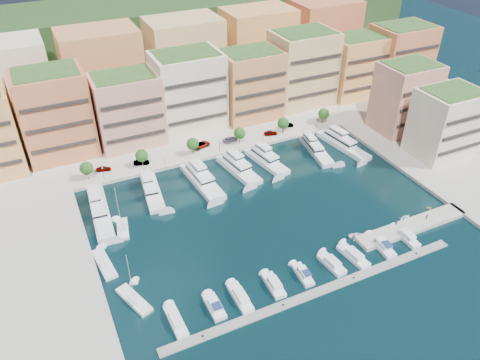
{
  "coord_description": "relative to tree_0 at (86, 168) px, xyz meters",
  "views": [
    {
      "loc": [
        -48.1,
        -85.26,
        76.98
      ],
      "look_at": [
        -3.97,
        7.91,
        6.0
      ],
      "focal_mm": 35.0,
      "sensor_mm": 36.0,
      "label": 1
    }
  ],
  "objects": [
    {
      "name": "ground",
      "position": [
        40.0,
        -33.5,
        -4.74
      ],
      "size": [
        400.0,
        400.0,
        0.0
      ],
      "primitive_type": "plane",
      "color": "black",
      "rests_on": "ground"
    },
    {
      "name": "north_quay",
      "position": [
        40.0,
        28.5,
        -4.74
      ],
      "size": [
        220.0,
        64.0,
        2.0
      ],
      "primitive_type": "cube",
      "color": "#9E998E",
      "rests_on": "ground"
    },
    {
      "name": "east_quay",
      "position": [
        102.0,
        -41.5,
        -4.74
      ],
      "size": [
        34.0,
        76.0,
        2.0
      ],
      "primitive_type": "cube",
      "color": "#9E998E",
      "rests_on": "ground"
    },
    {
      "name": "west_quay",
      "position": [
        -22.0,
        -41.5,
        -4.74
      ],
      "size": [
        34.0,
        76.0,
        2.0
      ],
      "primitive_type": "cube",
      "color": "#9E998E",
      "rests_on": "ground"
    },
    {
      "name": "hillside",
      "position": [
        40.0,
        76.5,
        -4.74
      ],
      "size": [
        240.0,
        40.0,
        58.0
      ],
      "primitive_type": "cube",
      "color": "#1B3114",
      "rests_on": "ground"
    },
    {
      "name": "south_pontoon",
      "position": [
        37.0,
        -63.5,
        -4.74
      ],
      "size": [
        72.0,
        2.2,
        0.35
      ],
      "primitive_type": "cube",
      "color": "gray",
      "rests_on": "ground"
    },
    {
      "name": "finger_pier",
      "position": [
        70.0,
        -55.5,
        -4.74
      ],
      "size": [
        32.0,
        5.0,
        2.0
      ],
      "primitive_type": "cube",
      "color": "#9E998E",
      "rests_on": "ground"
    },
    {
      "name": "apartment_1",
      "position": [
        -4.0,
        18.49,
        9.57
      ],
      "size": [
        20.0,
        16.5,
        26.8
      ],
      "color": "#D37A46",
      "rests_on": "north_quay"
    },
    {
      "name": "apartment_2",
      "position": [
        17.0,
        16.49,
        7.57
      ],
      "size": [
        20.0,
        15.5,
        22.8
      ],
      "color": "tan",
      "rests_on": "north_quay"
    },
    {
      "name": "apartment_3",
      "position": [
        38.0,
        18.49,
        9.07
      ],
      "size": [
        22.0,
        16.5,
        25.8
      ],
      "color": "#FBEBC2",
      "rests_on": "north_quay"
    },
    {
      "name": "apartment_4",
      "position": [
        60.0,
        16.49,
        8.07
      ],
      "size": [
        20.0,
        15.5,
        23.8
      ],
      "color": "#CC784C",
      "rests_on": "north_quay"
    },
    {
      "name": "apartment_5",
      "position": [
        82.0,
        18.49,
        9.57
      ],
      "size": [
        22.0,
        16.5,
        26.8
      ],
      "color": "tan",
      "rests_on": "north_quay"
    },
    {
      "name": "apartment_6",
      "position": [
        104.0,
        16.49,
        7.57
      ],
      "size": [
        20.0,
        15.5,
        22.8
      ],
      "color": "#E39453",
      "rests_on": "north_quay"
    },
    {
      "name": "apartment_7",
      "position": [
        124.0,
        14.49,
        8.57
      ],
      "size": [
        22.0,
        16.5,
        24.8
      ],
      "color": "#D37A46",
      "rests_on": "north_quay"
    },
    {
      "name": "apartment_east_a",
      "position": [
        102.0,
        -13.51,
        7.57
      ],
      "size": [
        18.0,
        14.5,
        22.8
      ],
      "color": "tan",
      "rests_on": "east_quay"
    },
    {
      "name": "apartment_east_b",
      "position": [
        102.0,
        -31.51,
        6.57
      ],
      "size": [
        18.0,
        14.5,
        20.8
      ],
      "color": "#FBEBC2",
      "rests_on": "east_quay"
    },
    {
      "name": "backblock_0",
      "position": [
        -15.0,
        40.5,
        11.26
      ],
      "size": [
        26.0,
        18.0,
        30.0
      ],
      "primitive_type": "cube",
      "color": "#FBEBC2",
      "rests_on": "north_quay"
    },
    {
      "name": "backblock_1",
      "position": [
        15.0,
        40.5,
        11.26
      ],
      "size": [
        26.0,
        18.0,
        30.0
      ],
      "primitive_type": "cube",
      "color": "#CC784C",
      "rests_on": "north_quay"
    },
    {
      "name": "backblock_2",
      "position": [
        45.0,
        40.5,
        11.26
      ],
      "size": [
        26.0,
        18.0,
        30.0
      ],
      "primitive_type": "cube",
      "color": "tan",
      "rests_on": "north_quay"
    },
    {
      "name": "backblock_3",
      "position": [
        75.0,
        40.5,
        11.26
      ],
      "size": [
        26.0,
        18.0,
        30.0
      ],
      "primitive_type": "cube",
      "color": "#E39453",
      "rests_on": "north_quay"
    },
    {
      "name": "backblock_4",
      "position": [
        105.0,
        40.5,
        11.26
      ],
      "size": [
        26.0,
        18.0,
        30.0
      ],
      "primitive_type": "cube",
      "color": "#D37A46",
      "rests_on": "north_quay"
    },
    {
      "name": "tree_0",
      "position": [
        0.0,
        0.0,
        0.0
      ],
      "size": [
        3.8,
        3.8,
        5.65
      ],
      "color": "#473323",
      "rests_on": "north_quay"
    },
    {
      "name": "tree_1",
      "position": [
        16.0,
        0.0,
        0.0
      ],
      "size": [
        3.8,
        3.8,
        5.65
      ],
      "color": "#473323",
      "rests_on": "north_quay"
    },
    {
      "name": "tree_2",
      "position": [
        32.0,
        0.0,
        0.0
      ],
      "size": [
        3.8,
        3.8,
        5.65
      ],
      "color": "#473323",
      "rests_on": "north_quay"
    },
    {
      "name": "tree_3",
      "position": [
        48.0,
        0.0,
        0.0
      ],
      "size": [
        3.8,
        3.8,
        5.65
      ],
      "color": "#473323",
      "rests_on": "north_quay"
    },
    {
      "name": "tree_4",
      "position": [
        64.0,
        0.0,
        0.0
      ],
      "size": [
        3.8,
        3.8,
        5.65
      ],
      "color": "#473323",
      "rests_on": "north_quay"
    },
    {
      "name": "tree_5",
      "position": [
        80.0,
        0.0,
        0.0
      ],
      "size": [
        3.8,
        3.8,
        5.65
      ],
      "color": "#473323",
      "rests_on": "north_quay"
    },
    {
      "name": "lamppost_0",
      "position": [
        4.0,
        -2.3,
        -0.92
      ],
      "size": [
        0.3,
        0.3,
        4.2
      ],
      "color": "black",
      "rests_on": "north_quay"
    },
    {
      "name": "lamppost_1",
      "position": [
        22.0,
        -2.3,
        -0.92
      ],
      "size": [
        0.3,
        0.3,
        4.2
      ],
      "color": "black",
      "rests_on": "north_quay"
    },
    {
      "name": "lamppost_2",
      "position": [
        40.0,
        -2.3,
        -0.92
      ],
      "size": [
        0.3,
        0.3,
        4.2
      ],
      "color": "black",
      "rests_on": "north_quay"
    },
    {
      "name": "lamppost_3",
      "position": [
        58.0,
        -2.3,
        -0.92
      ],
      "size": [
        0.3,
        0.3,
        4.2
      ],
      "color": "black",
      "rests_on": "north_quay"
    },
    {
      "name": "lamppost_4",
      "position": [
        76.0,
        -2.3,
        -0.92
      ],
      "size": [
        0.3,
        0.3,
        4.2
      ],
      "color": "black",
      "rests_on": "north_quay"
    },
    {
      "name": "yacht_0",
      "position": [
        -0.1,
        -15.41,
        -3.53
      ],
      "size": [
        5.89,
        24.07,
        7.3
      ],
      "color": "white",
      "rests_on": "ground"
    },
    {
      "name": "yacht_1",
      "position": [
        14.73,
        -12.95,
        -3.65
      ],
      "size": [
        6.43,
        18.74,
        7.3
      ],
      "color": "white",
      "rests_on": "ground"
    },
    {
      "name": "yacht_2",
      "position": [
        29.21,
        -13.88,
        -3.53
      ],
      "size": [
        6.54,
        20.79,
        7.3
      ],
      "color": "white",
      "rests_on": "ground"
    },
    {
      "name": "yacht_3",
      "position": [
        41.24,
        -12.82,
        -3.53
      ],
      "size": [
        7.47,
        18.68,
        7.3
      ],
      "color": "white",
      "rests_on": "ground"
    },
    {
      "name": "yacht_4",
      "position": [
        50.87,
        -12.54,
        -3.65
      ],
      "size": [
        7.41,
        17.98,
        7.3
      ],
      "color": "white",
      "rests_on": "ground"
    },
    {
      "name": "yacht_5",
      "position": [
        68.28,
        -13.21,
        -3.53
      ],
      "size": [
        7.09,
        19.42,
        7.3
      ],
      "color": "white",
      "rests_on": "ground"
    },
    {
      "name": "yacht_6",
      "position": [
        77.77,
        -14.24,
        -3.53
      ],
      "size": [
        7.08,
        21.64,
        7.3
      ],
      "color": "white",
      "rests_on": "ground"
    },
    {
      "name": "cruiser_0",
      "position": [
        6.42,
        -58.1,
        -4.2
      ],
      "size": [
        2.71,
        8.77,
        2.55
      ],
      "color": "silver",
      "rests_on": "ground"
    },
    {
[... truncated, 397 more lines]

